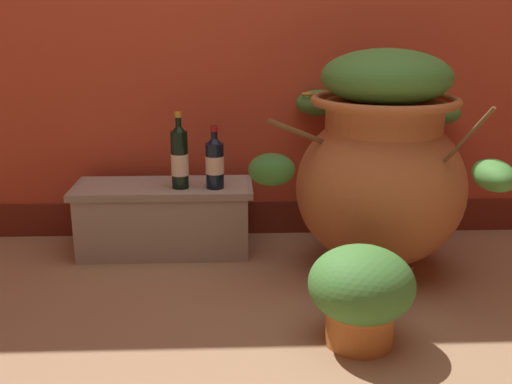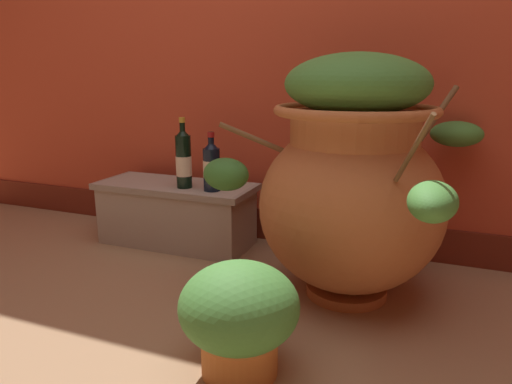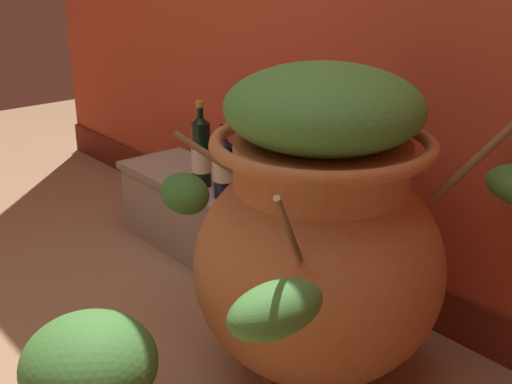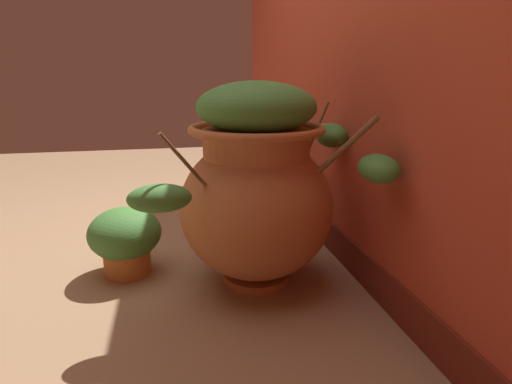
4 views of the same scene
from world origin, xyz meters
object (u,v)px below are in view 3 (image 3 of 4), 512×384
(terracotta_urn, at_px, (320,235))
(wine_bottle_middle, at_px, (201,151))
(wine_bottle_left, at_px, (224,166))
(potted_shrub, at_px, (90,374))

(terracotta_urn, bearing_deg, wine_bottle_middle, 166.49)
(terracotta_urn, xyz_separation_m, wine_bottle_middle, (-0.84, 0.20, -0.00))
(terracotta_urn, relative_size, wine_bottle_left, 3.73)
(terracotta_urn, distance_m, wine_bottle_middle, 0.86)
(wine_bottle_left, distance_m, potted_shrub, 0.98)
(terracotta_urn, relative_size, potted_shrub, 2.98)
(terracotta_urn, bearing_deg, potted_shrub, -107.66)
(wine_bottle_left, relative_size, wine_bottle_middle, 0.82)
(wine_bottle_left, xyz_separation_m, wine_bottle_middle, (-0.15, 0.01, 0.02))
(terracotta_urn, xyz_separation_m, potted_shrub, (-0.20, -0.62, -0.28))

